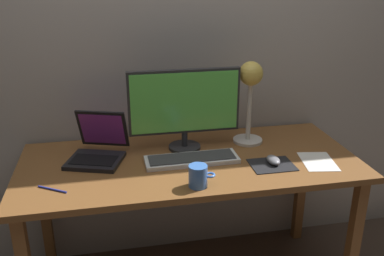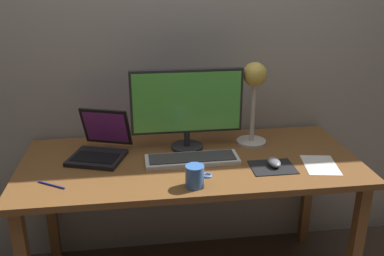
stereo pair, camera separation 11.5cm
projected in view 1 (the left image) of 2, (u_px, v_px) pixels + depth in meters
The scene contains 11 objects.
back_wall at pixel (175, 29), 2.19m from camera, with size 4.80×0.06×2.60m, color #A8A099.
desk at pixel (190, 174), 2.05m from camera, with size 1.60×0.70×0.74m.
monitor at pixel (185, 105), 2.06m from camera, with size 0.55×0.16×0.41m.
keyboard_main at pixel (192, 159), 2.00m from camera, with size 0.44×0.15×0.03m.
laptop at pixel (99, 145), 2.03m from camera, with size 0.32×0.34×0.22m.
desk_lamp at pixel (250, 87), 2.12m from camera, with size 0.15×0.15×0.43m.
mousepad at pixel (272, 165), 1.96m from camera, with size 0.20×0.16×0.00m, color black.
mouse at pixel (273, 160), 1.97m from camera, with size 0.06×0.10×0.03m, color slate.
coffee_mug at pixel (198, 176), 1.76m from camera, with size 0.11×0.08×0.09m.
paper_sheet_near_mouse at pixel (318, 161), 2.00m from camera, with size 0.15×0.21×0.00m, color white.
pen at pixel (52, 189), 1.75m from camera, with size 0.01×0.01×0.14m, color #2633A5.
Camera 1 is at (-0.35, -1.80, 1.61)m, focal length 39.72 mm.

